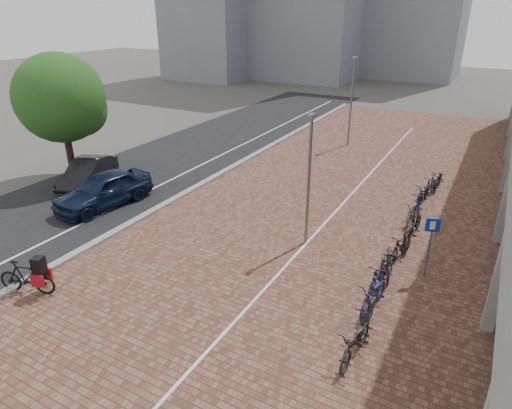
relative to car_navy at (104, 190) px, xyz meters
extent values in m
plane|color=#474442|center=(7.57, -5.01, -0.80)|extent=(140.00, 140.00, 0.00)
cube|color=brown|center=(9.57, 6.99, -0.79)|extent=(14.50, 42.00, 0.04)
cube|color=black|center=(-1.43, 6.99, -0.80)|extent=(8.00, 50.00, 0.03)
cube|color=gray|center=(2.47, 6.99, -0.73)|extent=(0.35, 42.00, 0.14)
cube|color=white|center=(0.57, 6.99, -0.78)|extent=(0.12, 44.00, 0.00)
cube|color=white|center=(9.77, 6.99, -0.77)|extent=(0.10, 30.00, 0.00)
cube|color=#999994|center=(16.37, -1.01, 0.90)|extent=(0.35, 0.35, 3.40)
cube|color=#999994|center=(16.37, 4.99, 0.90)|extent=(0.35, 0.35, 3.40)
cube|color=#999994|center=(16.37, 10.99, 0.90)|extent=(0.35, 0.35, 3.40)
imported|color=#0E1933|center=(0.00, 0.00, 0.00)|extent=(2.54, 4.94, 1.61)
imported|color=black|center=(-2.75, 1.53, -0.11)|extent=(2.85, 4.46, 1.39)
imported|color=black|center=(3.07, -6.28, -0.22)|extent=(2.03, 1.18, 1.17)
cube|color=black|center=(3.07, -6.28, 0.31)|extent=(0.44, 0.43, 0.53)
cube|color=maroon|center=(2.85, -6.28, -0.16)|extent=(0.43, 0.25, 0.41)
cube|color=maroon|center=(3.29, -6.28, -0.16)|extent=(0.43, 0.25, 0.41)
cylinder|color=slate|center=(14.26, 0.95, 0.23)|extent=(0.07, 0.07, 2.08)
cube|color=#0E2FB9|center=(14.26, 0.92, 1.23)|extent=(0.45, 0.21, 0.47)
cylinder|color=gray|center=(9.71, 1.17, 1.75)|extent=(0.12, 0.12, 5.12)
cylinder|color=slate|center=(6.83, 15.20, 2.03)|extent=(0.12, 0.12, 5.67)
cylinder|color=#382619|center=(-4.32, 1.85, 0.64)|extent=(0.37, 0.37, 2.89)
sphere|color=#224B1A|center=(-4.32, 1.85, 3.54)|extent=(4.55, 4.55, 4.55)
sphere|color=#224B1A|center=(-3.80, 2.47, 2.92)|extent=(2.89, 2.89, 2.89)
imported|color=black|center=(13.34, -4.01, -0.29)|extent=(0.83, 2.02, 1.04)
imported|color=black|center=(13.28, -2.86, -0.28)|extent=(0.50, 1.75, 1.05)
imported|color=#171D40|center=(13.19, -1.71, -0.29)|extent=(0.90, 2.04, 1.04)
imported|color=#15183B|center=(13.02, -0.56, -0.28)|extent=(0.63, 1.78, 1.05)
imported|color=black|center=(13.11, 0.59, -0.29)|extent=(1.13, 2.08, 1.04)
imported|color=black|center=(13.24, 1.74, -0.28)|extent=(0.84, 1.81, 1.05)
imported|color=black|center=(13.33, 2.89, -0.29)|extent=(0.83, 2.02, 1.04)
imported|color=black|center=(13.32, 4.04, -0.28)|extent=(0.65, 1.79, 1.05)
imported|color=#504E49|center=(13.02, 5.19, -0.29)|extent=(0.72, 1.98, 1.04)
imported|color=#15153A|center=(13.02, 6.34, -0.28)|extent=(0.53, 1.76, 1.05)
imported|color=black|center=(13.09, 7.49, -0.29)|extent=(0.81, 2.01, 1.04)
imported|color=#131C36|center=(13.16, 8.64, -0.28)|extent=(0.72, 1.80, 1.05)
imported|color=black|center=(13.40, 9.79, -0.29)|extent=(0.72, 1.98, 1.04)
camera|label=1|loc=(15.46, -13.33, 7.82)|focal=31.17mm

